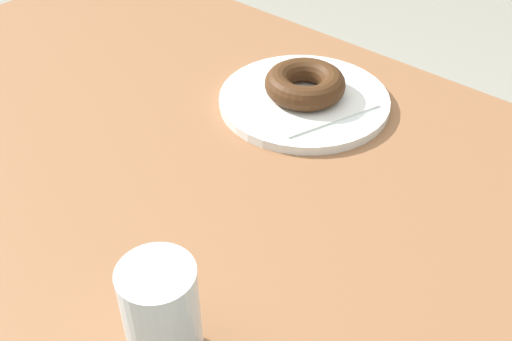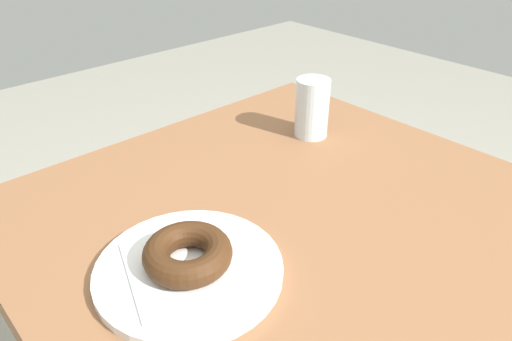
{
  "view_description": "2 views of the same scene",
  "coord_description": "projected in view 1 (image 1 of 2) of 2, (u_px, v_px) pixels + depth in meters",
  "views": [
    {
      "loc": [
        0.52,
        -0.38,
        1.19
      ],
      "look_at": [
        0.19,
        -0.0,
        0.77
      ],
      "focal_mm": 42.66,
      "sensor_mm": 36.0,
      "label": 1
    },
    {
      "loc": [
        -0.26,
        0.42,
        1.14
      ],
      "look_at": [
        0.21,
        -0.01,
        0.76
      ],
      "focal_mm": 33.48,
      "sensor_mm": 36.0,
      "label": 2
    }
  ],
  "objects": [
    {
      "name": "table",
      "position": [
        148.0,
        176.0,
        0.82
      ],
      "size": [
        0.97,
        0.75,
        0.73
      ],
      "color": "brown",
      "rests_on": "ground_plane"
    },
    {
      "name": "napkin_chocolate_ring",
      "position": [
        304.0,
        95.0,
        0.82
      ],
      "size": [
        0.18,
        0.18,
        0.0
      ],
      "primitive_type": "cube",
      "rotation": [
        0.0,
        0.0,
        -0.33
      ],
      "color": "white",
      "rests_on": "plate_chocolate_ring"
    },
    {
      "name": "donut_chocolate_ring",
      "position": [
        305.0,
        84.0,
        0.81
      ],
      "size": [
        0.11,
        0.11,
        0.03
      ],
      "primitive_type": "torus",
      "color": "#412511",
      "rests_on": "napkin_chocolate_ring"
    },
    {
      "name": "water_glass",
      "position": [
        162.0,
        318.0,
        0.48
      ],
      "size": [
        0.06,
        0.06,
        0.11
      ],
      "primitive_type": "cylinder",
      "color": "silver",
      "rests_on": "table"
    },
    {
      "name": "plate_chocolate_ring",
      "position": [
        304.0,
        100.0,
        0.82
      ],
      "size": [
        0.23,
        0.23,
        0.01
      ],
      "primitive_type": "cylinder",
      "color": "white",
      "rests_on": "table"
    }
  ]
}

